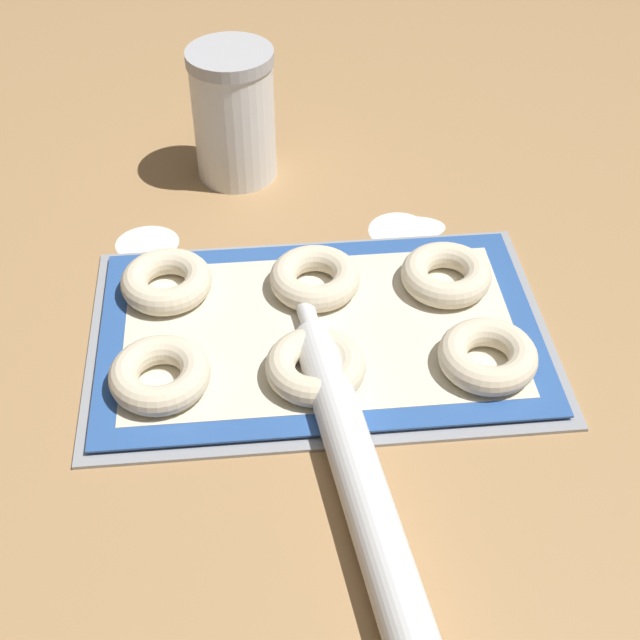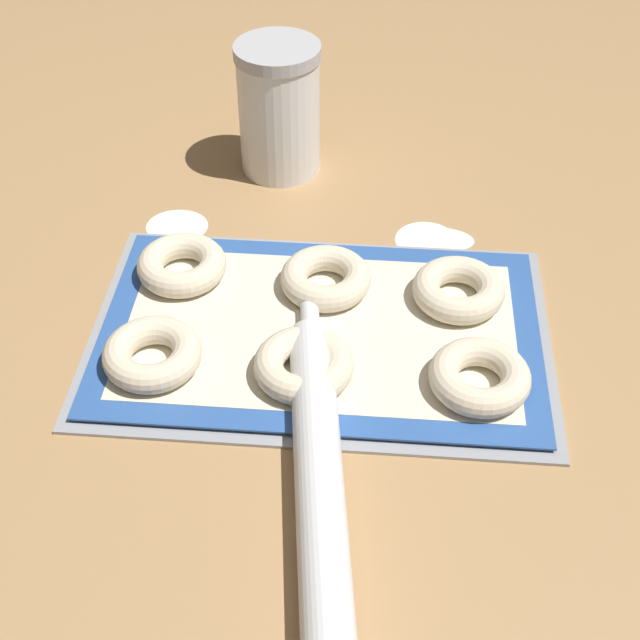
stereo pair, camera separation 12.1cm
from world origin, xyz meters
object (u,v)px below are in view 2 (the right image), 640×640
object	(u,v)px
bagel_front_center	(306,365)
bagel_back_left	(182,265)
flour_canister	(279,109)
baking_tray	(320,335)
bagel_back_right	(458,290)
bagel_front_left	(152,354)
bagel_back_center	(326,278)
rolling_pin	(320,486)
bagel_front_right	(480,377)

from	to	relation	value
bagel_front_center	bagel_back_left	size ratio (longest dim) A/B	1.00
bagel_back_left	flour_canister	size ratio (longest dim) A/B	0.58
baking_tray	bagel_front_center	world-z (taller)	bagel_front_center
bagel_back_left	bagel_back_right	world-z (taller)	same
flour_canister	bagel_front_left	bearing A→B (deg)	-102.40
flour_canister	bagel_back_center	bearing A→B (deg)	-72.84
bagel_back_left	bagel_back_center	distance (m)	0.17
bagel_front_left	bagel_back_right	size ratio (longest dim) A/B	1.00
flour_canister	baking_tray	bearing A→B (deg)	-76.43
bagel_back_left	bagel_back_center	bearing A→B (deg)	-3.47
flour_canister	rolling_pin	bearing A→B (deg)	-79.91
bagel_front_right	flour_canister	bearing A→B (deg)	121.44
bagel_front_right	bagel_back_left	world-z (taller)	same
baking_tray	bagel_front_right	distance (m)	0.18
baking_tray	bagel_back_center	size ratio (longest dim) A/B	4.85
bagel_front_left	bagel_front_center	size ratio (longest dim) A/B	1.00
bagel_front_center	bagel_front_right	size ratio (longest dim) A/B	1.00
bagel_front_left	rolling_pin	distance (m)	0.24
bagel_front_left	bagel_back_center	world-z (taller)	same
bagel_back_left	bagel_back_center	size ratio (longest dim) A/B	1.00
flour_canister	bagel_back_right	bearing A→B (deg)	-49.71
bagel_back_right	rolling_pin	distance (m)	0.30
bagel_front_left	bagel_back_center	distance (m)	0.21
bagel_front_right	bagel_back_left	xyz separation A→B (m)	(-0.33, 0.15, 0.00)
bagel_back_left	bagel_back_center	xyz separation A→B (m)	(0.17, -0.01, 0.00)
bagel_front_center	bagel_front_right	world-z (taller)	same
baking_tray	bagel_front_center	bearing A→B (deg)	-97.02
bagel_front_right	rolling_pin	world-z (taller)	rolling_pin
bagel_front_left	rolling_pin	world-z (taller)	rolling_pin
flour_canister	rolling_pin	xyz separation A→B (m)	(0.10, -0.54, -0.07)
bagel_front_left	bagel_front_right	xyz separation A→B (m)	(0.33, -0.01, 0.00)
baking_tray	bagel_front_right	world-z (taller)	bagel_front_right
bagel_back_center	rolling_pin	bearing A→B (deg)	-86.76
bagel_front_center	bagel_back_right	world-z (taller)	same
baking_tray	bagel_back_right	xyz separation A→B (m)	(0.15, 0.06, 0.02)
rolling_pin	bagel_front_left	bearing A→B (deg)	141.23
bagel_back_left	flour_canister	world-z (taller)	flour_canister
bagel_back_center	bagel_front_left	bearing A→B (deg)	-141.29
bagel_front_left	bagel_back_left	distance (m)	0.14
bagel_front_right	bagel_back_center	bearing A→B (deg)	139.68
bagel_back_left	flour_canister	xyz separation A→B (m)	(0.08, 0.25, 0.06)
baking_tray	bagel_front_left	bearing A→B (deg)	-158.77
baking_tray	bagel_back_right	distance (m)	0.16
bagel_back_center	bagel_back_right	bearing A→B (deg)	-3.14
bagel_back_center	rolling_pin	distance (m)	0.28
baking_tray	bagel_front_left	size ratio (longest dim) A/B	4.85
bagel_back_center	rolling_pin	size ratio (longest dim) A/B	0.21
bagel_back_center	flour_canister	size ratio (longest dim) A/B	0.58
bagel_back_right	rolling_pin	xyz separation A→B (m)	(-0.13, -0.27, -0.00)
baking_tray	bagel_back_right	bearing A→B (deg)	22.49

